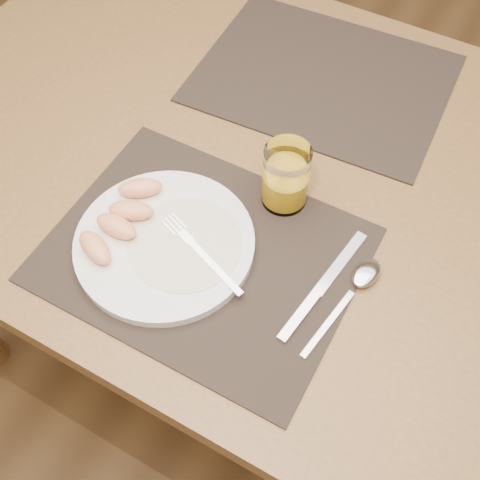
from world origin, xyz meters
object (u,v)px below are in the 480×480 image
(placemat_near, at_px, (203,254))
(fork, at_px, (196,247))
(juice_glass, at_px, (286,179))
(placemat_far, at_px, (323,78))
(table, at_px, (280,194))
(spoon, at_px, (361,280))
(knife, at_px, (317,294))
(plate, at_px, (165,243))

(placemat_near, height_order, fork, fork)
(juice_glass, bearing_deg, placemat_far, 102.58)
(table, bearing_deg, placemat_near, -95.83)
(placemat_far, distance_m, fork, 0.45)
(placemat_far, bearing_deg, table, -82.74)
(fork, height_order, spoon, fork)
(table, distance_m, placemat_near, 0.24)
(placemat_far, relative_size, knife, 2.04)
(fork, bearing_deg, placemat_far, 89.75)
(fork, height_order, knife, fork)
(plate, bearing_deg, knife, 8.77)
(knife, relative_size, juice_glass, 2.02)
(knife, bearing_deg, placemat_far, 113.59)
(knife, bearing_deg, fork, -172.34)
(fork, distance_m, spoon, 0.24)
(spoon, bearing_deg, placemat_far, 121.77)
(fork, bearing_deg, plate, -167.05)
(knife, distance_m, spoon, 0.07)
(placemat_far, height_order, fork, fork)
(plate, relative_size, juice_glass, 2.48)
(placemat_far, height_order, juice_glass, juice_glass)
(juice_glass, bearing_deg, table, 117.87)
(knife, bearing_deg, table, 127.79)
(table, bearing_deg, knife, -52.21)
(table, height_order, placemat_far, placemat_far)
(fork, distance_m, knife, 0.19)
(placemat_near, xyz_separation_m, placemat_far, (-0.01, 0.44, 0.00))
(juice_glass, bearing_deg, plate, -124.38)
(knife, bearing_deg, placemat_near, -173.81)
(placemat_near, xyz_separation_m, knife, (0.18, 0.02, 0.00))
(spoon, bearing_deg, knife, -133.59)
(placemat_near, bearing_deg, knife, 6.19)
(table, relative_size, knife, 6.36)
(table, xyz_separation_m, knife, (0.16, -0.20, 0.09))
(table, height_order, juice_glass, juice_glass)
(plate, distance_m, fork, 0.05)
(placemat_far, height_order, spoon, spoon)
(spoon, relative_size, juice_glass, 1.76)
(plate, relative_size, fork, 1.60)
(table, xyz_separation_m, placemat_far, (-0.03, 0.22, 0.09))
(table, height_order, knife, knife)
(juice_glass, bearing_deg, placemat_near, -111.30)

